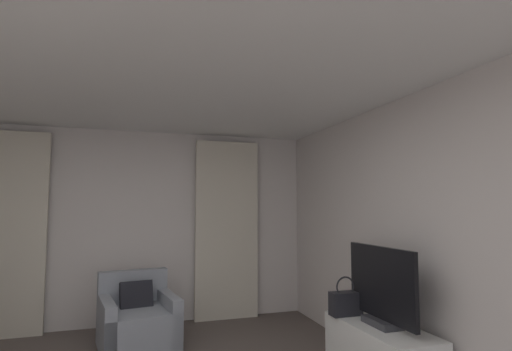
{
  "coord_description": "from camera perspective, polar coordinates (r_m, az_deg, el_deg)",
  "views": [
    {
      "loc": [
        0.06,
        -2.61,
        1.56
      ],
      "look_at": [
        1.27,
        1.19,
        1.88
      ],
      "focal_mm": 27.68,
      "sensor_mm": 36.0,
      "label": 1
    }
  ],
  "objects": [
    {
      "name": "curtain_right_panel",
      "position": [
        5.67,
        -4.23,
        -7.7
      ],
      "size": [
        0.9,
        0.06,
        2.5
      ],
      "color": "beige",
      "rests_on": "ground"
    },
    {
      "name": "handbag_primary",
      "position": [
        4.08,
        12.81,
        -17.46
      ],
      "size": [
        0.3,
        0.14,
        0.37
      ],
      "color": "black",
      "rests_on": "tv_console"
    },
    {
      "name": "armchair",
      "position": [
        4.89,
        -16.78,
        -19.61
      ],
      "size": [
        0.92,
        0.97,
        0.81
      ],
      "color": "gray",
      "rests_on": "ground"
    },
    {
      "name": "curtain_left_panel",
      "position": [
        5.7,
        -32.44,
        -6.99
      ],
      "size": [
        0.9,
        0.06,
        2.5
      ],
      "color": "beige",
      "rests_on": "ground"
    },
    {
      "name": "wall_right",
      "position": [
        3.6,
        26.02,
        -8.28
      ],
      "size": [
        0.06,
        6.12,
        2.6
      ],
      "color": "silver",
      "rests_on": "ground"
    },
    {
      "name": "ceiling",
      "position": [
        2.82,
        -18.45,
        17.93
      ],
      "size": [
        5.12,
        6.12,
        0.06
      ],
      "primitive_type": "cube",
      "color": "white",
      "rests_on": "wall_left"
    },
    {
      "name": "wall_window",
      "position": [
        5.65,
        -18.36,
        -6.99
      ],
      "size": [
        5.12,
        0.06,
        2.6
      ],
      "color": "silver",
      "rests_on": "ground"
    },
    {
      "name": "tv_flatscreen",
      "position": [
        3.78,
        17.64,
        -15.31
      ],
      "size": [
        0.2,
        0.92,
        0.69
      ],
      "color": "#333338",
      "rests_on": "tv_console"
    }
  ]
}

